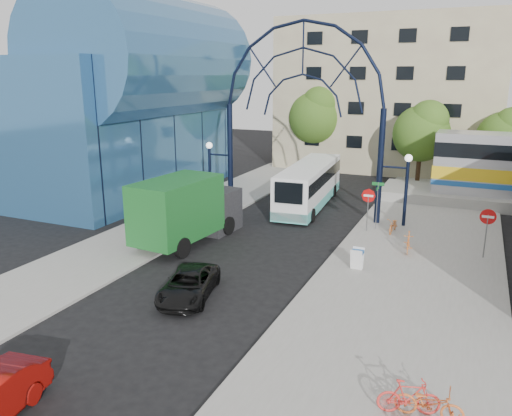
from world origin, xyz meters
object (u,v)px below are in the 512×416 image
at_px(stop_sign, 368,200).
at_px(sandwich_board, 357,256).
at_px(tree_north_a, 423,130).
at_px(bike_far_b, 409,397).
at_px(gateway_arch, 302,80).
at_px(tree_north_c, 505,135).
at_px(city_bus, 309,184).
at_px(tree_north_b, 317,114).
at_px(bike_near_a, 393,225).
at_px(street_name_sign, 377,196).
at_px(black_suv, 189,285).
at_px(bike_near_b, 408,242).
at_px(do_not_enter_sign, 487,222).
at_px(green_truck, 188,209).
at_px(bike_far_c, 429,403).

distance_m(stop_sign, sandwich_board, 6.20).
height_order(tree_north_a, bike_far_b, tree_north_a).
bearing_deg(gateway_arch, stop_sign, -22.63).
relative_size(gateway_arch, tree_north_c, 2.10).
bearing_deg(city_bus, stop_sign, -47.02).
distance_m(tree_north_a, tree_north_b, 10.79).
bearing_deg(sandwich_board, bike_near_a, 84.23).
distance_m(street_name_sign, black_suv, 13.41).
relative_size(tree_north_c, bike_near_b, 3.85).
xyz_separation_m(bike_near_a, bike_near_b, (1.22, -3.01, 0.07)).
height_order(do_not_enter_sign, sandwich_board, do_not_enter_sign).
height_order(city_bus, bike_near_b, city_bus).
bearing_deg(bike_far_b, tree_north_a, -11.57).
relative_size(sandwich_board, tree_north_b, 0.12).
height_order(gateway_arch, bike_near_a, gateway_arch).
bearing_deg(stop_sign, bike_near_a, 13.76).
xyz_separation_m(street_name_sign, tree_north_c, (6.92, 15.33, 2.15)).
xyz_separation_m(city_bus, green_truck, (-3.64, -10.04, 0.30)).
relative_size(sandwich_board, city_bus, 0.09).
bearing_deg(sandwich_board, street_name_sign, 93.46).
relative_size(tree_north_c, green_truck, 0.88).
distance_m(bike_near_a, bike_far_b, 16.30).
bearing_deg(tree_north_b, street_name_sign, -62.35).
distance_m(sandwich_board, tree_north_c, 23.17).
relative_size(green_truck, bike_far_c, 4.19).
height_order(sandwich_board, bike_far_b, bike_far_b).
distance_m(city_bus, bike_far_b, 22.34).
bearing_deg(green_truck, stop_sign, 37.16).
bearing_deg(bike_far_c, tree_north_c, -5.78).
distance_m(tree_north_a, bike_near_b, 17.11).
distance_m(city_bus, bike_near_a, 7.76).
bearing_deg(tree_north_c, tree_north_b, 172.88).
bearing_deg(tree_north_a, bike_near_a, -89.49).
relative_size(tree_north_a, bike_far_c, 3.96).
bearing_deg(tree_north_a, bike_far_b, -84.11).
height_order(sandwich_board, tree_north_b, tree_north_b).
xyz_separation_m(gateway_arch, black_suv, (-0.08, -13.63, -8.00)).
xyz_separation_m(do_not_enter_sign, green_truck, (-14.83, -3.45, -0.16)).
bearing_deg(bike_near_b, green_truck, -171.05).
xyz_separation_m(gateway_arch, bike_near_b, (7.46, -4.66, -7.93)).
height_order(bike_far_b, bike_far_c, bike_far_b).
relative_size(gateway_arch, city_bus, 1.27).
relative_size(city_bus, bike_near_a, 6.50).
xyz_separation_m(street_name_sign, city_bus, (-5.39, 3.98, -0.61)).
bearing_deg(black_suv, city_bus, 76.03).
bearing_deg(green_truck, tree_north_b, 94.99).
distance_m(sandwich_board, bike_near_a, 6.41).
bearing_deg(tree_north_c, bike_far_b, -95.32).
height_order(green_truck, bike_far_c, green_truck).
bearing_deg(tree_north_a, city_bus, -124.04).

